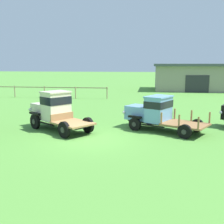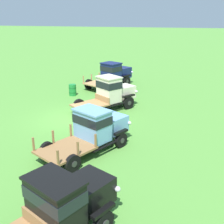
{
  "view_description": "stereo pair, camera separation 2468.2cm",
  "coord_description": "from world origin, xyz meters",
  "views": [
    {
      "loc": [
        3.21,
        -14.44,
        4.04
      ],
      "look_at": [
        0.79,
        2.87,
        1.0
      ],
      "focal_mm": 45.0,
      "sensor_mm": 36.0,
      "label": 1
    },
    {
      "loc": [
        15.96,
        6.54,
        6.55
      ],
      "look_at": [
        0.79,
        2.87,
        1.0
      ],
      "focal_mm": 45.0,
      "sensor_mm": 36.0,
      "label": 2
    }
  ],
  "objects": [
    {
      "name": "ground_plane",
      "position": [
        0.0,
        0.0,
        0.0
      ],
      "size": [
        240.0,
        240.0,
        0.0
      ],
      "primitive_type": "plane",
      "color": "#518E38"
    },
    {
      "name": "vintage_truck_second_in_line",
      "position": [
        -2.65,
        1.95,
        1.21
      ],
      "size": [
        4.85,
        4.22,
        2.37
      ],
      "color": "black",
      "rests_on": "ground"
    },
    {
      "name": "farm_shed",
      "position": [
        11.95,
        29.82,
        2.01
      ],
      "size": [
        16.75,
        8.73,
        3.98
      ],
      "color": "gray",
      "rests_on": "ground"
    },
    {
      "name": "paddock_fence",
      "position": [
        -11.17,
        17.18,
        1.01
      ],
      "size": [
        18.97,
        0.53,
        1.38
      ],
      "color": "#997F60",
      "rests_on": "ground"
    },
    {
      "name": "vintage_truck_midrow_center",
      "position": [
        3.55,
        2.65,
        1.08
      ],
      "size": [
        5.26,
        3.96,
        2.1
      ],
      "color": "black",
      "rests_on": "ground"
    }
  ]
}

